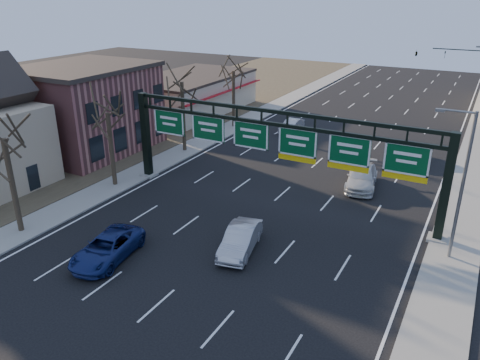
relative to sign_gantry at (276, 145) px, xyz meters
The scene contains 19 objects.
ground 9.24m from the sign_gantry, 91.15° to the right, with size 160.00×160.00×0.00m, color black.
sidewalk_left 18.24m from the sign_gantry, 137.20° to the left, with size 3.00×120.00×0.12m, color gray.
sidewalk_right 18.02m from the sign_gantry, 43.51° to the left, with size 3.00×120.00×0.12m, color gray.
dirt_strip_left 28.25m from the sign_gantry, 154.50° to the left, with size 21.00×120.00×0.06m, color #473D2B.
lane_markings 12.86m from the sign_gantry, 90.76° to the left, with size 21.60×120.00×0.01m, color white.
sign_gantry is the anchor object (origin of this frame).
brick_block 21.87m from the sign_gantry, behind, with size 10.40×12.40×8.30m.
cream_strip 30.24m from the sign_gantry, 135.86° to the left, with size 10.90×18.40×4.70m.
tree_near 17.89m from the sign_gantry, 137.20° to the right, with size 3.60×3.60×8.86m.
tree_gantry 13.53m from the sign_gantry, 166.97° to the right, with size 3.60×3.60×8.48m.
tree_mid 15.08m from the sign_gantry, 151.63° to the left, with size 3.60×3.60×9.24m.
tree_far 21.57m from the sign_gantry, 127.32° to the left, with size 3.60×3.60×8.86m.
streetlight_near 12.48m from the sign_gantry, ahead, with size 2.15×0.22×9.00m.
traffic_signal_mast 47.33m from the sign_gantry, 83.29° to the left, with size 10.16×0.54×7.00m.
car_blue_suv 13.57m from the sign_gantry, 114.86° to the right, with size 2.46×5.34×1.48m, color navy.
car_silver_sedan 8.24m from the sign_gantry, 81.78° to the right, with size 1.67×4.78×1.57m, color #ADADB1.
car_white_wagon 8.91m from the sign_gantry, 52.53° to the left, with size 2.27×5.59×1.62m, color silver.
car_grey_far 16.82m from the sign_gantry, 63.86° to the left, with size 1.90×4.73×1.61m, color #3A3D3F.
car_silver_distant 19.79m from the sign_gantry, 108.78° to the left, with size 1.45×4.17×1.37m, color #BBBBC0.
Camera 1 is at (13.12, -21.24, 15.01)m, focal length 35.00 mm.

